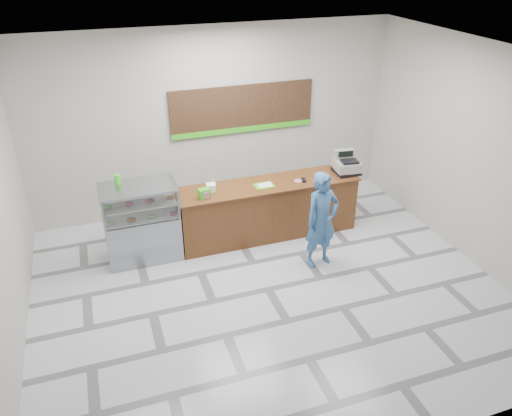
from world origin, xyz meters
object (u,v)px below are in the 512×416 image
object	(u,v)px
sales_counter	(268,209)
customer	(322,220)
display_case	(142,222)
serving_tray	(264,186)
cash_register	(346,165)

from	to	relation	value
sales_counter	customer	bearing A→B (deg)	-66.06
sales_counter	customer	size ratio (longest dim) A/B	2.00
sales_counter	display_case	xyz separation A→B (m)	(-2.22, -0.00, 0.16)
sales_counter	display_case	distance (m)	2.23
sales_counter	serving_tray	distance (m)	0.54
serving_tray	customer	bearing A→B (deg)	-61.82
sales_counter	cash_register	size ratio (longest dim) A/B	6.59
sales_counter	serving_tray	xyz separation A→B (m)	(-0.10, -0.08, 0.52)
display_case	cash_register	world-z (taller)	cash_register
serving_tray	customer	xyz separation A→B (m)	(0.60, -1.05, -0.22)
cash_register	customer	bearing A→B (deg)	-125.09
cash_register	serving_tray	xyz separation A→B (m)	(-1.60, -0.05, -0.14)
sales_counter	display_case	bearing A→B (deg)	-180.00
serving_tray	sales_counter	bearing A→B (deg)	36.36
cash_register	customer	world-z (taller)	customer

